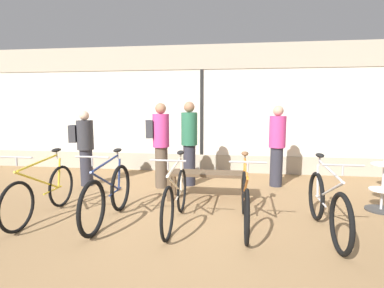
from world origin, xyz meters
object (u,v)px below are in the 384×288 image
(bicycle_far_left, at_px, (42,192))
(customer_near_rack, at_px, (160,142))
(customer_near_bench, at_px, (277,144))
(display_bench, at_px, (207,177))
(accessory_rack, at_px, (384,169))
(customer_by_window, at_px, (85,146))
(bicycle_left, at_px, (108,195))
(bicycle_far_right, at_px, (327,205))
(customer_mid_floor, at_px, (189,142))
(bicycle_center, at_px, (176,197))
(bicycle_right, at_px, (245,199))

(bicycle_far_left, xyz_separation_m, customer_near_rack, (1.38, 1.90, 0.56))
(customer_near_bench, bearing_deg, display_bench, -140.82)
(accessory_rack, distance_m, display_bench, 2.89)
(customer_by_window, distance_m, customer_near_bench, 4.07)
(customer_near_rack, xyz_separation_m, customer_near_bench, (2.41, 0.44, -0.05))
(bicycle_left, height_order, display_bench, bicycle_left)
(bicycle_left, bearing_deg, customer_near_bench, 41.04)
(bicycle_far_right, xyz_separation_m, customer_mid_floor, (-2.17, 2.20, 0.55))
(bicycle_far_right, height_order, accessory_rack, accessory_rack)
(customer_by_window, xyz_separation_m, customer_near_bench, (4.04, 0.50, 0.04))
(customer_near_bench, bearing_deg, bicycle_center, -126.66)
(display_bench, bearing_deg, bicycle_left, -137.19)
(accessory_rack, relative_size, customer_by_window, 1.07)
(bicycle_left, height_order, customer_by_window, customer_by_window)
(bicycle_right, bearing_deg, bicycle_left, -177.17)
(bicycle_right, bearing_deg, display_bench, 119.00)
(bicycle_center, xyz_separation_m, accessory_rack, (3.22, 1.00, 0.31))
(bicycle_right, distance_m, bicycle_far_right, 1.07)
(customer_near_rack, bearing_deg, bicycle_far_left, -126.07)
(customer_near_bench, bearing_deg, bicycle_far_right, -81.99)
(bicycle_left, height_order, customer_near_bench, customer_near_bench)
(bicycle_center, relative_size, accessory_rack, 1.03)
(bicycle_center, xyz_separation_m, customer_near_bench, (1.72, 2.31, 0.50))
(display_bench, xyz_separation_m, customer_mid_floor, (-0.47, 0.95, 0.53))
(customer_mid_floor, bearing_deg, bicycle_left, -111.81)
(display_bench, bearing_deg, customer_near_rack, 146.93)
(bicycle_left, distance_m, customer_mid_floor, 2.43)
(bicycle_far_right, distance_m, customer_mid_floor, 3.14)
(bicycle_far_right, xyz_separation_m, accessory_rack, (1.17, 1.05, 0.31))
(display_bench, height_order, customer_near_bench, customer_near_bench)
(customer_by_window, bearing_deg, bicycle_left, -54.70)
(accessory_rack, xyz_separation_m, customer_near_rack, (-3.91, 0.87, 0.25))
(customer_near_rack, bearing_deg, bicycle_right, -47.48)
(accessory_rack, bearing_deg, bicycle_left, -166.03)
(bicycle_right, height_order, accessory_rack, accessory_rack)
(bicycle_far_left, height_order, bicycle_far_right, bicycle_far_right)
(display_bench, height_order, customer_by_window, customer_by_window)
(bicycle_center, relative_size, customer_near_bench, 1.03)
(customer_by_window, bearing_deg, bicycle_center, -37.96)
(bicycle_far_left, relative_size, bicycle_far_right, 0.98)
(customer_near_rack, height_order, customer_near_bench, customer_near_rack)
(customer_by_window, bearing_deg, bicycle_right, -28.08)
(bicycle_far_right, height_order, customer_near_rack, customer_near_rack)
(bicycle_left, bearing_deg, bicycle_center, 3.13)
(bicycle_far_left, distance_m, bicycle_center, 2.07)
(bicycle_left, distance_m, bicycle_far_right, 3.05)
(bicycle_left, xyz_separation_m, customer_mid_floor, (0.88, 2.20, 0.54))
(customer_near_rack, distance_m, customer_by_window, 1.63)
(bicycle_far_right, distance_m, customer_by_window, 4.77)
(bicycle_right, relative_size, accessory_rack, 1.04)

